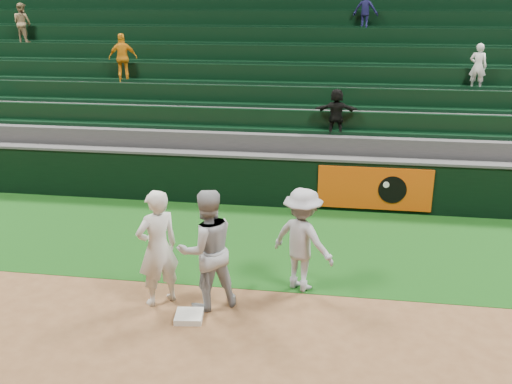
% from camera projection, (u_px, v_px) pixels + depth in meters
% --- Properties ---
extents(ground, '(70.00, 70.00, 0.00)m').
position_uv_depth(ground, '(194.00, 313.00, 9.05)').
color(ground, brown).
rests_on(ground, ground).
extents(foul_grass, '(36.00, 4.20, 0.01)m').
position_uv_depth(foul_grass, '(230.00, 239.00, 11.85)').
color(foul_grass, '#0E380E').
rests_on(foul_grass, ground).
extents(first_base, '(0.47, 0.47, 0.09)m').
position_uv_depth(first_base, '(189.00, 316.00, 8.87)').
color(first_base, white).
rests_on(first_base, ground).
extents(first_baseman, '(0.83, 0.83, 1.94)m').
position_uv_depth(first_baseman, '(158.00, 248.00, 9.07)').
color(first_baseman, silver).
rests_on(first_baseman, ground).
extents(baserunner, '(1.21, 1.14, 1.98)m').
position_uv_depth(baserunner, '(207.00, 249.00, 8.98)').
color(baserunner, '#A2A6AD').
rests_on(baserunner, ground).
extents(base_coach, '(1.34, 1.15, 1.79)m').
position_uv_depth(base_coach, '(302.00, 240.00, 9.55)').
color(base_coach, '#A5A7B3').
rests_on(base_coach, foul_grass).
extents(field_wall, '(36.00, 0.45, 1.25)m').
position_uv_depth(field_wall, '(249.00, 179.00, 13.71)').
color(field_wall, black).
rests_on(field_wall, ground).
extents(stadium_seating, '(36.00, 5.95, 5.04)m').
position_uv_depth(stadium_seating, '(268.00, 107.00, 16.90)').
color(stadium_seating, '#363638').
rests_on(stadium_seating, ground).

